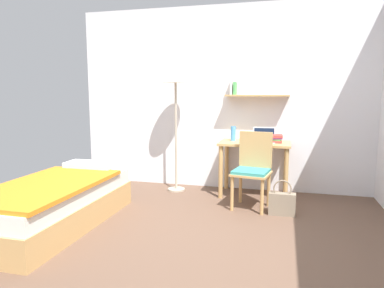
% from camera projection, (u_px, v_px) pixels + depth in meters
% --- Properties ---
extents(ground_plane, '(5.28, 5.28, 0.00)m').
position_uv_depth(ground_plane, '(191.00, 242.00, 3.30)').
color(ground_plane, brown).
extents(wall_back, '(4.40, 0.27, 2.60)m').
position_uv_depth(wall_back, '(227.00, 99.00, 5.05)').
color(wall_back, white).
rests_on(wall_back, ground_plane).
extents(bed, '(0.88, 1.90, 0.54)m').
position_uv_depth(bed, '(54.00, 203.00, 3.67)').
color(bed, tan).
rests_on(bed, ground_plane).
extents(desk, '(0.93, 0.58, 0.73)m').
position_uv_depth(desk, '(255.00, 153.00, 4.74)').
color(desk, tan).
rests_on(desk, ground_plane).
extents(desk_chair, '(0.49, 0.48, 0.91)m').
position_uv_depth(desk_chair, '(253.00, 167.00, 4.26)').
color(desk_chair, tan).
rests_on(desk_chair, ground_plane).
extents(standing_lamp, '(0.39, 0.39, 1.74)m').
position_uv_depth(standing_lamp, '(176.00, 82.00, 4.85)').
color(standing_lamp, '#B2A893').
rests_on(standing_lamp, ground_plane).
extents(laptop, '(0.30, 0.21, 0.20)m').
position_uv_depth(laptop, '(264.00, 138.00, 4.72)').
color(laptop, '#B7BABF').
rests_on(laptop, desk).
extents(water_bottle, '(0.07, 0.07, 0.20)m').
position_uv_depth(water_bottle, '(233.00, 134.00, 4.83)').
color(water_bottle, '#4C99DB').
rests_on(water_bottle, desk).
extents(book_stack, '(0.18, 0.24, 0.10)m').
position_uv_depth(book_stack, '(276.00, 139.00, 4.68)').
color(book_stack, '#D13D38').
rests_on(book_stack, desk).
extents(handbag, '(0.30, 0.12, 0.41)m').
position_uv_depth(handbag, '(282.00, 203.00, 4.02)').
color(handbag, gray).
rests_on(handbag, ground_plane).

